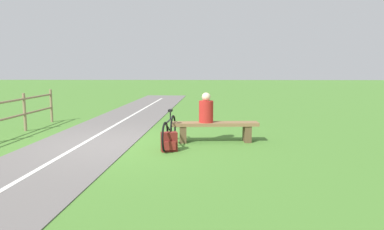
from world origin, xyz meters
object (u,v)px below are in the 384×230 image
bicycle (169,131)px  bench (215,128)px  person_seated (206,110)px  backpack (169,142)px

bicycle → bench: bearing=119.9°
person_seated → backpack: 1.39m
bench → backpack: (1.03, 0.99, -0.14)m
bicycle → person_seated: bearing=124.6°
bench → person_seated: person_seated is taller
backpack → bench: bearing=-135.9°
backpack → person_seated: bearing=-129.4°
bicycle → backpack: bicycle is taller
bicycle → backpack: (-0.04, 0.50, -0.14)m
person_seated → bicycle: bearing=26.4°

